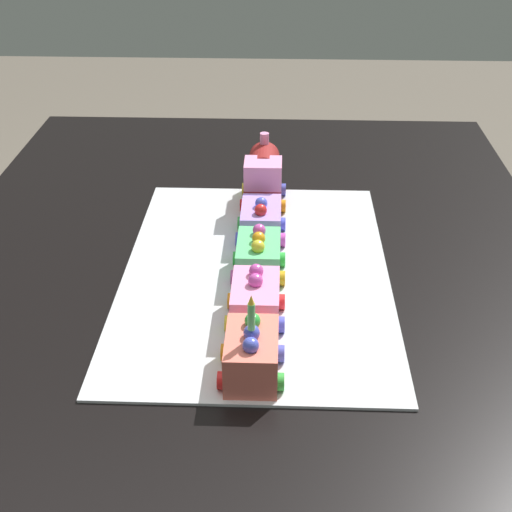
% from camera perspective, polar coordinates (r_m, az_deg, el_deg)
% --- Properties ---
extents(dining_table, '(1.40, 1.00, 0.74)m').
position_cam_1_polar(dining_table, '(1.19, -0.72, -5.83)').
color(dining_table, black).
rests_on(dining_table, ground).
extents(cake_board, '(0.60, 0.40, 0.00)m').
position_cam_1_polar(cake_board, '(1.12, 0.00, -1.42)').
color(cake_board, silver).
rests_on(cake_board, dining_table).
extents(cake_locomotive, '(0.14, 0.08, 0.12)m').
position_cam_1_polar(cake_locomotive, '(1.32, 0.58, 5.93)').
color(cake_locomotive, maroon).
rests_on(cake_locomotive, cake_board).
extents(cake_car_tanker_lavender, '(0.10, 0.08, 0.07)m').
position_cam_1_polar(cake_car_tanker_lavender, '(1.21, 0.40, 2.64)').
color(cake_car_tanker_lavender, '#AD84E0').
rests_on(cake_car_tanker_lavender, cake_board).
extents(cake_car_flatbed_mint_green, '(0.10, 0.08, 0.07)m').
position_cam_1_polar(cake_car_flatbed_mint_green, '(1.10, 0.20, -0.12)').
color(cake_car_flatbed_mint_green, '#59CC7A').
rests_on(cake_car_flatbed_mint_green, cake_board).
extents(cake_car_hopper_bubblegum, '(0.10, 0.08, 0.07)m').
position_cam_1_polar(cake_car_hopper_bubblegum, '(1.00, -0.04, -3.51)').
color(cake_car_hopper_bubblegum, pink).
rests_on(cake_car_hopper_bubblegum, cake_board).
extents(cake_car_caboose_coral, '(0.10, 0.08, 0.07)m').
position_cam_1_polar(cake_car_caboose_coral, '(0.91, -0.33, -7.60)').
color(cake_car_caboose_coral, '#F27260').
rests_on(cake_car_caboose_coral, cake_board).
extents(birthday_candle, '(0.01, 0.01, 0.05)m').
position_cam_1_polar(birthday_candle, '(0.86, -0.36, -4.41)').
color(birthday_candle, '#66D872').
rests_on(birthday_candle, cake_car_caboose_coral).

